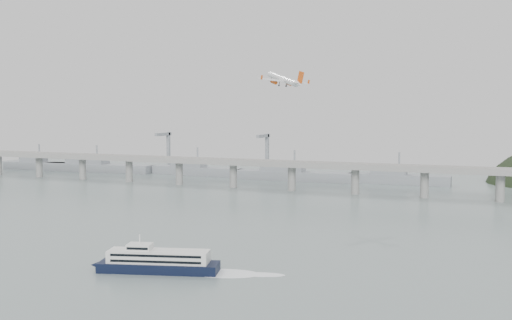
% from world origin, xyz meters
% --- Properties ---
extents(ground, '(900.00, 900.00, 0.00)m').
position_xyz_m(ground, '(0.00, 0.00, 0.00)').
color(ground, slate).
rests_on(ground, ground).
extents(bridge, '(800.00, 22.00, 23.90)m').
position_xyz_m(bridge, '(-1.15, 200.00, 17.65)').
color(bridge, gray).
rests_on(bridge, ground).
extents(distant_fleet, '(453.00, 60.90, 40.00)m').
position_xyz_m(distant_fleet, '(-155.36, 265.08, 6.22)').
color(distant_fleet, gray).
rests_on(distant_fleet, ground).
extents(ferry, '(75.06, 29.20, 14.48)m').
position_xyz_m(ferry, '(-0.70, -41.63, 3.93)').
color(ferry, black).
rests_on(ferry, ground).
extents(airliner, '(30.98, 29.51, 11.72)m').
position_xyz_m(airliner, '(7.45, 77.20, 79.35)').
color(airliner, silver).
rests_on(airliner, ground).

